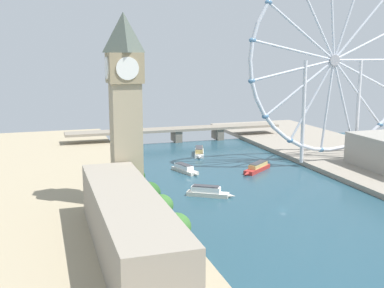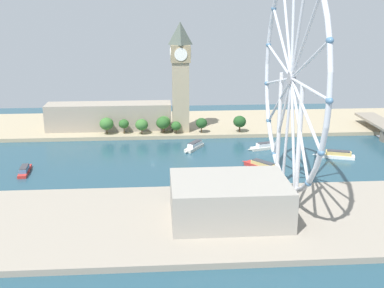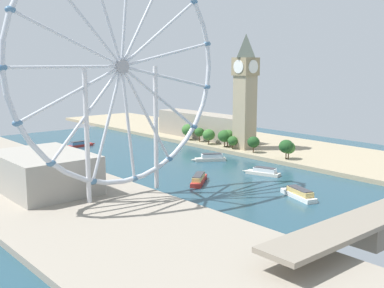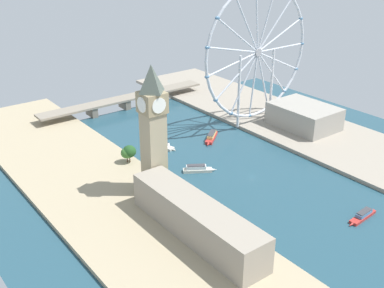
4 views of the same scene
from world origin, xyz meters
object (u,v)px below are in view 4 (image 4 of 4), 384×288
object	(u,v)px
tour_boat_1	(211,137)
tour_boat_3	(198,169)
ferris_wheel	(258,53)
river_bridge	(124,100)
tour_boat_0	(157,122)
parliament_block	(196,219)
clock_tower	(153,128)
tour_boat_2	(363,216)
tour_boat_4	(162,145)
riverside_hall	(304,116)

from	to	relation	value
tour_boat_1	tour_boat_3	size ratio (longest dim) A/B	1.11
ferris_wheel	tour_boat_3	xyz separation A→B (m)	(-101.73, -43.88, -66.50)
river_bridge	tour_boat_1	size ratio (longest dim) A/B	6.92
tour_boat_0	tour_boat_3	bearing A→B (deg)	2.45
parliament_block	tour_boat_3	xyz separation A→B (m)	(54.32, 68.35, -11.70)
clock_tower	parliament_block	distance (m)	70.88
clock_tower	tour_boat_2	size ratio (longest dim) A/B	3.20
parliament_block	tour_boat_4	bearing A→B (deg)	64.65
tour_boat_3	tour_boat_4	size ratio (longest dim) A/B	0.93
tour_boat_3	clock_tower	bearing A→B (deg)	-137.29
river_bridge	tour_boat_1	distance (m)	118.78
tour_boat_0	tour_boat_2	world-z (taller)	tour_boat_0
tour_boat_2	tour_boat_3	xyz separation A→B (m)	(-44.76, 115.21, 0.46)
clock_tower	riverside_hall	world-z (taller)	clock_tower
ferris_wheel	tour_boat_4	bearing A→B (deg)	174.40
clock_tower	river_bridge	xyz separation A→B (m)	(71.50, 166.60, -40.93)
ferris_wheel	tour_boat_4	distance (m)	119.24
clock_tower	parliament_block	size ratio (longest dim) A/B	0.86
river_bridge	tour_boat_2	distance (m)	274.46
tour_boat_2	tour_boat_0	bearing A→B (deg)	-90.14
river_bridge	tour_boat_2	world-z (taller)	river_bridge
ferris_wheel	tour_boat_2	bearing A→B (deg)	-109.70
tour_boat_0	tour_boat_1	distance (m)	61.64
tour_boat_4	parliament_block	bearing A→B (deg)	-42.90
clock_tower	tour_boat_1	size ratio (longest dim) A/B	3.37
riverside_hall	tour_boat_1	size ratio (longest dim) A/B	2.19
tour_boat_4	tour_boat_0	bearing A→B (deg)	134.13
riverside_hall	river_bridge	distance (m)	182.18
parliament_block	tour_boat_1	size ratio (longest dim) A/B	3.94
tour_boat_4	ferris_wheel	bearing A→B (deg)	66.85
ferris_wheel	tour_boat_0	xyz separation A→B (m)	(-73.09, 56.41, -66.56)
parliament_block	tour_boat_4	size ratio (longest dim) A/B	4.05
tour_boat_2	tour_boat_3	bearing A→B (deg)	-73.19
tour_boat_1	tour_boat_2	bearing A→B (deg)	49.89
river_bridge	tour_boat_2	xyz separation A→B (m)	(17.08, -273.84, -6.83)
riverside_hall	tour_boat_3	distance (m)	130.52
riverside_hall	tour_boat_0	xyz separation A→B (m)	(-101.20, 92.44, -10.83)
tour_boat_1	tour_boat_4	xyz separation A→B (m)	(-44.57, 11.74, -0.23)
clock_tower	tour_boat_2	distance (m)	147.07
river_bridge	tour_boat_3	xyz separation A→B (m)	(-27.68, -158.63, -6.37)
ferris_wheel	riverside_hall	xyz separation A→B (m)	(28.11, -36.03, -55.73)
river_bridge	parliament_block	bearing A→B (deg)	-109.86
clock_tower	riverside_hall	distance (m)	178.16
parliament_block	tour_boat_2	size ratio (longest dim) A/B	3.74
riverside_hall	tour_boat_2	distance (m)	150.04
tour_boat_0	tour_boat_2	distance (m)	216.12
ferris_wheel	tour_boat_1	size ratio (longest dim) A/B	4.77
parliament_block	riverside_hall	distance (m)	199.31
riverside_hall	tour_boat_1	bearing A→B (deg)	157.48
clock_tower	tour_boat_1	world-z (taller)	clock_tower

